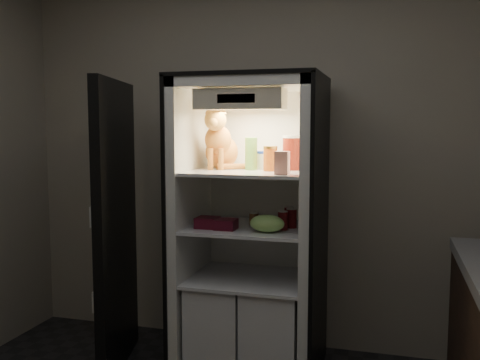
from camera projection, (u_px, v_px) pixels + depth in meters
The scene contains 16 objects.
room_shell at pixel (160, 112), 2.02m from camera, with size 3.60×3.60×3.60m.
refrigerator at pixel (252, 247), 3.43m from camera, with size 0.90×0.72×1.88m.
fridge_door at pixel (116, 229), 3.40m from camera, with size 0.28×0.86×1.85m.
tabby_cat at pixel (220, 145), 3.45m from camera, with size 0.35×0.40×0.42m.
parmesan_shaker at pixel (251, 154), 3.35m from camera, with size 0.08×0.08×0.20m.
mayo_tub at pixel (264, 160), 3.40m from camera, with size 0.08×0.08×0.12m.
salsa_jar at pixel (270, 158), 3.28m from camera, with size 0.09×0.09×0.15m.
pepper_jar at pixel (293, 153), 3.36m from camera, with size 0.13×0.13×0.22m.
cream_carton at pixel (282, 163), 3.05m from camera, with size 0.08×0.08×0.13m, color beige.
soda_can_a at pixel (289, 215), 3.42m from camera, with size 0.06×0.06×0.11m.
soda_can_b at pixel (292, 218), 3.29m from camera, with size 0.06×0.06×0.12m.
soda_can_c at pixel (283, 220), 3.23m from camera, with size 0.06×0.06×0.11m.
condiment_jar at pixel (254, 218), 3.38m from camera, with size 0.06×0.06×0.09m.
grape_bag at pixel (267, 223), 3.16m from camera, with size 0.21×0.15×0.10m, color #7CB655.
berry_box_left at pixel (207, 222), 3.29m from camera, with size 0.13×0.13×0.07m, color #4D0C20.
berry_box_right at pixel (226, 224), 3.24m from camera, with size 0.12×0.12×0.06m, color #4D0C20.
Camera 1 is at (0.85, -1.88, 1.57)m, focal length 40.00 mm.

